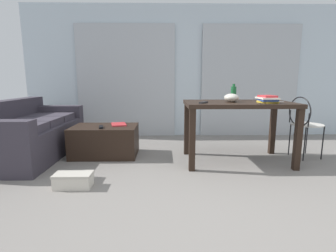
# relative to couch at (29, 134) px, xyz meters

# --- Properties ---
(ground_plane) EXTENTS (7.27, 7.27, 0.00)m
(ground_plane) POSITION_rel_couch_xyz_m (2.33, -0.50, -0.31)
(ground_plane) COLOR gray
(wall_back) EXTENTS (6.06, 0.10, 2.41)m
(wall_back) POSITION_rel_couch_xyz_m (2.33, 1.42, 0.89)
(wall_back) COLOR silver
(wall_back) RESTS_ON ground
(curtains) EXTENTS (4.14, 0.03, 2.06)m
(curtains) POSITION_rel_couch_xyz_m (2.33, 1.33, 0.72)
(curtains) COLOR #B2B7BC
(curtains) RESTS_ON ground
(couch) EXTENTS (0.88, 1.79, 0.78)m
(couch) POSITION_rel_couch_xyz_m (0.00, 0.00, 0.00)
(couch) COLOR #38333D
(couch) RESTS_ON ground
(coffee_table) EXTENTS (0.89, 0.60, 0.42)m
(coffee_table) POSITION_rel_couch_xyz_m (1.04, 0.03, -0.10)
(coffee_table) COLOR black
(coffee_table) RESTS_ON ground
(craft_table) EXTENTS (1.34, 0.79, 0.78)m
(craft_table) POSITION_rel_couch_xyz_m (2.82, -0.28, 0.36)
(craft_table) COLOR black
(craft_table) RESTS_ON ground
(wire_chair) EXTENTS (0.41, 0.43, 0.84)m
(wire_chair) POSITION_rel_couch_xyz_m (3.76, -0.13, 0.21)
(wire_chair) COLOR silver
(wire_chair) RESTS_ON ground
(bottle_near) EXTENTS (0.07, 0.07, 0.22)m
(bottle_near) POSITION_rel_couch_xyz_m (2.82, -0.02, 0.57)
(bottle_near) COLOR #195B2D
(bottle_near) RESTS_ON craft_table
(bowl) EXTENTS (0.18, 0.18, 0.11)m
(bowl) POSITION_rel_couch_xyz_m (2.72, -0.32, 0.52)
(bowl) COLOR beige
(bowl) RESTS_ON craft_table
(book_stack) EXTENTS (0.21, 0.30, 0.09)m
(book_stack) POSITION_rel_couch_xyz_m (3.12, -0.44, 0.51)
(book_stack) COLOR gold
(book_stack) RESTS_ON craft_table
(tv_remote_on_table) EXTENTS (0.13, 0.16, 0.02)m
(tv_remote_on_table) POSITION_rel_couch_xyz_m (2.34, -0.48, 0.48)
(tv_remote_on_table) COLOR #232326
(tv_remote_on_table) RESTS_ON craft_table
(scissors) EXTENTS (0.11, 0.08, 0.00)m
(scissors) POSITION_rel_couch_xyz_m (3.33, -0.26, 0.47)
(scissors) COLOR #9EA0A5
(scissors) RESTS_ON craft_table
(tv_remote_primary) EXTENTS (0.09, 0.19, 0.02)m
(tv_remote_primary) POSITION_rel_couch_xyz_m (1.03, -0.11, 0.12)
(tv_remote_primary) COLOR black
(tv_remote_primary) RESTS_ON coffee_table
(magazine) EXTENTS (0.26, 0.33, 0.02)m
(magazine) POSITION_rel_couch_xyz_m (1.22, 0.12, 0.12)
(magazine) COLOR red
(magazine) RESTS_ON coffee_table
(shoebox) EXTENTS (0.37, 0.19, 0.14)m
(shoebox) POSITION_rel_couch_xyz_m (0.97, -1.08, -0.24)
(shoebox) COLOR beige
(shoebox) RESTS_ON ground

